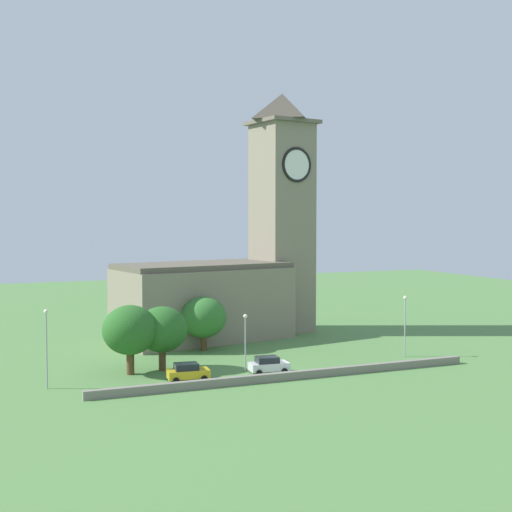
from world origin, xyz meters
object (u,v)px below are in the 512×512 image
(car_yellow, at_px, (188,372))
(tree_churchyard, at_px, (130,330))
(streetlamp_west_mid, at_px, (245,332))
(tree_riverside_west, at_px, (162,330))
(tree_by_tower, at_px, (204,317))
(streetlamp_central, at_px, (405,316))
(streetlamp_west_end, at_px, (46,336))
(car_white, at_px, (268,365))
(church, at_px, (235,264))

(car_yellow, height_order, tree_churchyard, tree_churchyard)
(streetlamp_west_mid, height_order, tree_churchyard, tree_churchyard)
(streetlamp_west_mid, xyz_separation_m, tree_riverside_west, (-7.86, 3.95, 0.19))
(car_yellow, distance_m, tree_by_tower, 15.85)
(streetlamp_central, bearing_deg, streetlamp_west_end, 179.73)
(streetlamp_west_mid, xyz_separation_m, tree_churchyard, (-11.37, 3.37, 0.44))
(streetlamp_west_mid, bearing_deg, car_white, -37.39)
(car_white, relative_size, streetlamp_central, 0.59)
(car_yellow, relative_size, tree_by_tower, 0.65)
(tree_churchyard, bearing_deg, car_white, -20.07)
(car_yellow, height_order, car_white, car_yellow)
(tree_churchyard, bearing_deg, tree_by_tower, 40.43)
(car_white, bearing_deg, streetlamp_west_mid, 142.61)
(streetlamp_central, xyz_separation_m, tree_churchyard, (-31.32, 3.10, -0.15))
(car_yellow, relative_size, streetlamp_central, 0.60)
(car_white, relative_size, tree_riverside_west, 0.62)
(car_white, distance_m, tree_churchyard, 14.68)
(streetlamp_west_end, height_order, tree_by_tower, streetlamp_west_end)
(car_white, xyz_separation_m, tree_churchyard, (-13.35, 4.88, 3.69))
(car_yellow, distance_m, car_white, 8.70)
(car_white, xyz_separation_m, streetlamp_west_end, (-21.84, 1.96, 4.09))
(streetlamp_central, bearing_deg, tree_by_tower, 148.77)
(streetlamp_west_mid, relative_size, tree_by_tower, 0.93)
(streetlamp_west_mid, height_order, tree_by_tower, tree_by_tower)
(car_white, relative_size, tree_by_tower, 0.64)
(car_yellow, height_order, streetlamp_west_end, streetlamp_west_end)
(car_yellow, xyz_separation_m, tree_by_tower, (6.25, 14.22, 3.16))
(tree_by_tower, bearing_deg, streetlamp_central, -31.23)
(car_white, xyz_separation_m, streetlamp_west_mid, (-1.98, 1.51, 3.26))
(car_white, distance_m, streetlamp_west_mid, 4.10)
(car_white, height_order, streetlamp_central, streetlamp_central)
(car_white, relative_size, tree_churchyard, 0.58)
(church, relative_size, car_white, 8.02)
(church, relative_size, streetlamp_central, 4.73)
(tree_churchyard, bearing_deg, tree_riverside_west, 9.47)
(streetlamp_west_mid, xyz_separation_m, streetlamp_central, (19.95, 0.27, 0.59))
(car_white, height_order, streetlamp_west_end, streetlamp_west_end)
(streetlamp_west_end, distance_m, streetlamp_west_mid, 19.89)
(car_yellow, xyz_separation_m, streetlamp_west_mid, (6.72, 1.57, 3.25))
(streetlamp_central, distance_m, tree_riverside_west, 28.06)
(streetlamp_west_end, relative_size, tree_churchyard, 1.05)
(streetlamp_west_mid, height_order, streetlamp_central, streetlamp_central)
(streetlamp_west_end, distance_m, tree_by_tower, 22.93)
(church, relative_size, tree_churchyard, 4.69)
(streetlamp_west_end, relative_size, streetlamp_central, 1.06)
(car_white, bearing_deg, streetlamp_west_end, 174.87)
(car_yellow, distance_m, tree_churchyard, 7.72)
(streetlamp_central, bearing_deg, church, 122.28)
(car_white, height_order, tree_riverside_west, tree_riverside_west)
(car_white, relative_size, streetlamp_west_end, 0.56)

